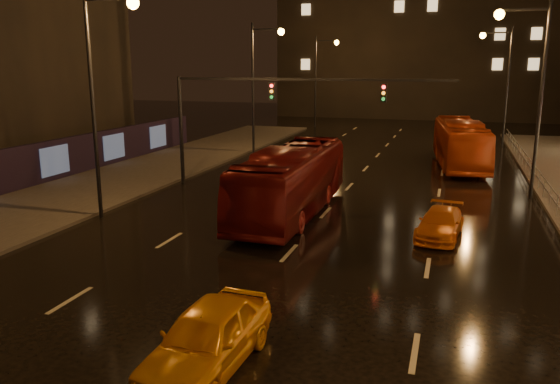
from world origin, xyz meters
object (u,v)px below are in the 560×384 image
(taxi_far, at_px, (440,223))
(bus_curb, at_px, (460,143))
(taxi_near, at_px, (207,338))
(bus_red, at_px, (292,181))

(taxi_far, bearing_deg, bus_curb, 93.98)
(taxi_far, bearing_deg, taxi_near, -105.38)
(taxi_near, bearing_deg, bus_red, 100.96)
(bus_red, relative_size, taxi_near, 2.57)
(bus_red, distance_m, bus_curb, 17.25)
(bus_red, xyz_separation_m, taxi_far, (6.77, -1.64, -1.01))
(taxi_near, xyz_separation_m, taxi_far, (4.77, 11.91, -0.18))
(bus_red, height_order, taxi_far, bus_red)
(bus_red, bearing_deg, taxi_near, -82.01)
(taxi_near, height_order, taxi_far, taxi_near)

